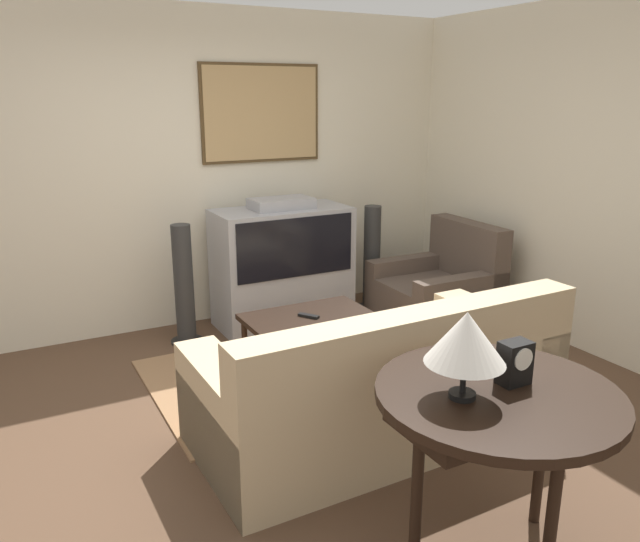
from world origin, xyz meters
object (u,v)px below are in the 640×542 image
(tv, at_px, (282,265))
(console_table, at_px, (498,406))
(speaker_tower_right, at_px, (372,261))
(speaker_tower_left, at_px, (184,288))
(coffee_table, at_px, (307,320))
(mantel_clock, at_px, (515,363))
(armchair, at_px, (439,292))
(couch, at_px, (381,388))
(table_lamp, at_px, (466,339))

(tv, relative_size, console_table, 1.14)
(tv, height_order, speaker_tower_right, tv)
(speaker_tower_left, bearing_deg, speaker_tower_right, 0.00)
(coffee_table, height_order, mantel_clock, mantel_clock)
(mantel_clock, height_order, speaker_tower_left, speaker_tower_left)
(armchair, distance_m, coffee_table, 1.52)
(couch, height_order, coffee_table, couch)
(coffee_table, height_order, table_lamp, table_lamp)
(coffee_table, relative_size, speaker_tower_left, 0.94)
(console_table, bearing_deg, tv, 81.97)
(table_lamp, relative_size, speaker_tower_left, 0.37)
(speaker_tower_left, bearing_deg, tv, 3.07)
(armchair, xyz_separation_m, console_table, (-1.69, -2.47, 0.45))
(armchair, relative_size, speaker_tower_left, 0.93)
(table_lamp, distance_m, speaker_tower_right, 3.44)
(couch, bearing_deg, speaker_tower_left, -74.16)
(tv, bearing_deg, armchair, -26.61)
(table_lamp, xyz_separation_m, speaker_tower_left, (-0.29, 3.03, -0.59))
(tv, bearing_deg, mantel_clock, -96.29)
(coffee_table, height_order, speaker_tower_left, speaker_tower_left)
(mantel_clock, relative_size, speaker_tower_left, 0.19)
(tv, distance_m, table_lamp, 3.18)
(armchair, xyz_separation_m, table_lamp, (-1.87, -2.45, 0.78))
(mantel_clock, xyz_separation_m, speaker_tower_left, (-0.56, 3.03, -0.43))
(tv, bearing_deg, speaker_tower_left, -176.93)
(coffee_table, relative_size, speaker_tower_right, 0.94)
(tv, distance_m, mantel_clock, 3.12)
(coffee_table, distance_m, console_table, 2.21)
(table_lamp, relative_size, mantel_clock, 1.95)
(speaker_tower_left, distance_m, speaker_tower_right, 1.81)
(couch, bearing_deg, tv, -99.38)
(coffee_table, relative_size, mantel_clock, 4.95)
(coffee_table, relative_size, console_table, 0.91)
(couch, bearing_deg, speaker_tower_right, -122.10)
(armchair, distance_m, console_table, 3.03)
(couch, relative_size, armchair, 2.33)
(armchair, bearing_deg, console_table, -33.21)
(couch, xyz_separation_m, console_table, (-0.13, -1.06, 0.42))
(speaker_tower_left, bearing_deg, mantel_clock, -79.45)
(tv, height_order, table_lamp, table_lamp)
(armchair, bearing_deg, speaker_tower_right, -147.86)
(tv, relative_size, mantel_clock, 6.22)
(console_table, height_order, mantel_clock, mantel_clock)
(console_table, xyz_separation_m, speaker_tower_right, (1.34, 3.05, -0.26))
(tv, distance_m, speaker_tower_right, 0.91)
(tv, distance_m, coffee_table, 0.98)
(coffee_table, xyz_separation_m, console_table, (-0.20, -2.17, 0.36))
(armchair, height_order, mantel_clock, mantel_clock)
(couch, bearing_deg, mantel_clock, 87.46)
(speaker_tower_left, bearing_deg, console_table, -81.33)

